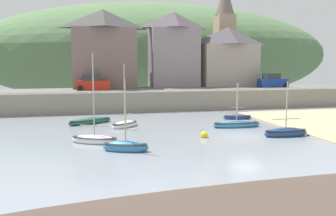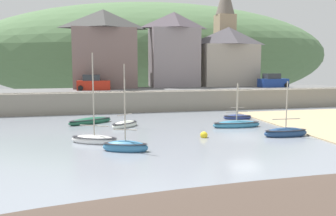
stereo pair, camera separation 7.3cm
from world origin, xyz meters
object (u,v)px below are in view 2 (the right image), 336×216
(waterfront_building_right, at_px, (228,56))
(sailboat_nearest_shore, at_px, (125,147))
(rowboat_small_beached, at_px, (90,121))
(parked_car_near_slipway, at_px, (93,84))
(sailboat_white_hull, at_px, (236,124))
(dinghy_open_wooden, at_px, (286,133))
(sailboat_tall_mast, at_px, (94,139))
(motorboat_with_cabin, at_px, (237,117))
(waterfront_building_centre, at_px, (174,49))
(church_with_spire, at_px, (225,31))
(mooring_buoy, at_px, (204,135))
(waterfront_building_left, at_px, (104,48))
(sailboat_blue_trim, at_px, (125,124))
(parked_car_by_wall, at_px, (273,81))

(waterfront_building_right, xyz_separation_m, sailboat_nearest_shore, (-18.73, -27.91, -6.53))
(rowboat_small_beached, bearing_deg, parked_car_near_slipway, 58.02)
(sailboat_white_hull, height_order, dinghy_open_wooden, dinghy_open_wooden)
(sailboat_tall_mast, height_order, motorboat_with_cabin, sailboat_tall_mast)
(waterfront_building_right, distance_m, motorboat_with_cabin, 18.67)
(waterfront_building_centre, bearing_deg, motorboat_with_cabin, -80.95)
(parked_car_near_slipway, bearing_deg, church_with_spire, 27.41)
(waterfront_building_right, bearing_deg, sailboat_white_hull, -110.44)
(waterfront_building_centre, xyz_separation_m, rowboat_small_beached, (-12.37, -16.07, -7.57))
(parked_car_near_slipway, bearing_deg, mooring_buoy, -63.87)
(waterfront_building_left, distance_m, motorboat_with_cabin, 22.10)
(waterfront_building_right, xyz_separation_m, sailboat_blue_trim, (-17.69, -18.65, -6.58))
(rowboat_small_beached, distance_m, sailboat_blue_trim, 3.97)
(mooring_buoy, bearing_deg, sailboat_nearest_shore, -154.80)
(waterfront_building_centre, xyz_separation_m, sailboat_tall_mast, (-12.29, -24.93, -7.53))
(sailboat_white_hull, height_order, sailboat_blue_trim, sailboat_blue_trim)
(sailboat_tall_mast, height_order, parked_car_by_wall, sailboat_tall_mast)
(parked_car_near_slipway, xyz_separation_m, mooring_buoy, (7.73, -20.36, -3.03))
(sailboat_tall_mast, bearing_deg, mooring_buoy, 28.55)
(sailboat_white_hull, xyz_separation_m, parked_car_by_wall, (12.82, 16.61, 2.95))
(sailboat_nearest_shore, bearing_deg, sailboat_tall_mast, 143.11)
(rowboat_small_beached, xyz_separation_m, dinghy_open_wooden, (14.90, -9.84, 0.06))
(dinghy_open_wooden, relative_size, mooring_buoy, 7.77)
(waterfront_building_centre, bearing_deg, waterfront_building_left, 180.00)
(rowboat_small_beached, relative_size, parked_car_by_wall, 1.09)
(church_with_spire, distance_m, dinghy_open_wooden, 32.43)
(motorboat_with_cabin, height_order, sailboat_nearest_shore, sailboat_nearest_shore)
(sailboat_tall_mast, height_order, dinghy_open_wooden, sailboat_tall_mast)
(waterfront_building_right, bearing_deg, motorboat_with_cabin, -109.11)
(waterfront_building_left, bearing_deg, mooring_buoy, -76.30)
(mooring_buoy, bearing_deg, church_with_spire, 65.34)
(waterfront_building_centre, distance_m, mooring_buoy, 26.30)
(sailboat_blue_trim, bearing_deg, dinghy_open_wooden, -73.95)
(parked_car_by_wall, bearing_deg, waterfront_building_centre, 158.43)
(waterfront_building_centre, relative_size, sailboat_white_hull, 2.36)
(rowboat_small_beached, xyz_separation_m, mooring_buoy, (8.46, -8.78, -0.06))
(dinghy_open_wooden, bearing_deg, sailboat_nearest_shore, -170.12)
(waterfront_building_left, xyz_separation_m, rowboat_small_beached, (-2.40, -16.07, -7.57))
(motorboat_with_cabin, bearing_deg, church_with_spire, 79.69)
(waterfront_building_right, relative_size, sailboat_nearest_shore, 1.77)
(motorboat_with_cabin, height_order, dinghy_open_wooden, dinghy_open_wooden)
(sailboat_nearest_shore, distance_m, parked_car_near_slipway, 23.62)
(waterfront_building_left, bearing_deg, sailboat_nearest_shore, -90.87)
(sailboat_white_hull, relative_size, sailboat_nearest_shore, 0.92)
(church_with_spire, bearing_deg, sailboat_blue_trim, -129.52)
(sailboat_nearest_shore, height_order, mooring_buoy, sailboat_nearest_shore)
(waterfront_building_left, relative_size, sailboat_white_hull, 2.36)
(waterfront_building_right, relative_size, sailboat_blue_trim, 1.48)
(sailboat_tall_mast, xyz_separation_m, dinghy_open_wooden, (14.82, -0.98, 0.02))
(parked_car_near_slipway, bearing_deg, motorboat_with_cabin, -34.71)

